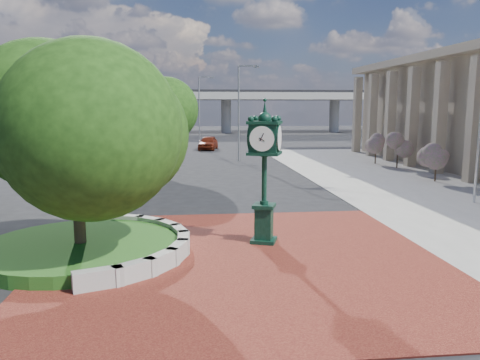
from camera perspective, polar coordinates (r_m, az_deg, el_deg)
name	(u,v)px	position (r m, az deg, el deg)	size (l,w,h in m)	color
ground	(239,249)	(15.40, -0.12, -8.46)	(200.00, 200.00, 0.00)	black
plaza	(242,259)	(14.45, 0.30, -9.56)	(12.00, 12.00, 0.04)	maroon
planter_wall	(155,244)	(15.29, -10.36, -7.68)	(2.96, 6.77, 0.54)	#9E9B93
grass_bed	(81,248)	(15.65, -18.83, -7.89)	(6.10, 6.10, 0.40)	#184112
overpass	(197,96)	(84.65, -5.29, 10.15)	(90.00, 12.00, 7.50)	#9E9B93
tree_planter	(75,136)	(15.05, -19.50, 5.08)	(5.20, 5.20, 6.33)	#38281C
tree_street	(154,127)	(32.74, -10.49, 6.36)	(4.40, 4.40, 5.45)	#38281C
post_clock	(264,166)	(15.58, 2.99, 1.67)	(1.22, 1.22, 4.80)	black
parked_car	(208,143)	(51.19, -3.91, 4.55)	(1.78, 4.43, 1.51)	#621E0E
street_lamp_near	(241,106)	(39.91, 0.11, 9.04)	(1.76, 0.67, 8.04)	slate
street_lamp_far	(201,106)	(53.69, -4.79, 8.94)	(1.79, 0.44, 7.99)	slate
shrub_near	(436,156)	(31.18, 22.83, 2.66)	(1.20, 1.20, 2.20)	#38281C
shrub_mid	(398,147)	(37.18, 18.68, 3.78)	(1.20, 1.20, 2.20)	#38281C
shrub_far	(376,145)	(39.56, 16.24, 4.17)	(1.20, 1.20, 2.20)	#38281C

